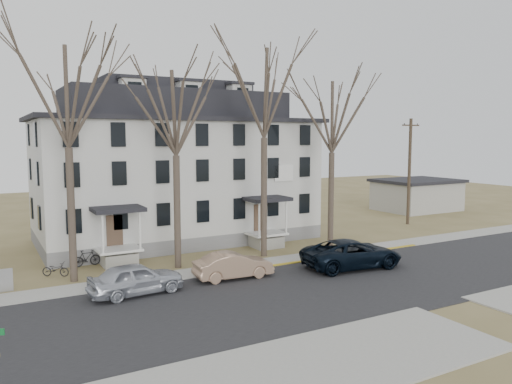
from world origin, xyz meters
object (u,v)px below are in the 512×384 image
tree_mid_left (175,107)px  bicycle_left (56,270)px  boarding_house (177,170)px  tree_center (264,86)px  tree_mid_right (332,112)px  car_silver (136,279)px  car_tan (233,266)px  car_navy (352,254)px  bicycle_right (87,259)px  utility_pole_far (409,170)px  tree_far_left (66,89)px

tree_mid_left → bicycle_left: bearing=168.7°
tree_mid_left → bicycle_left: 11.49m
boarding_house → tree_center: tree_center is taller
boarding_house → tree_mid_left: (-3.00, -8.15, 4.22)m
tree_mid_right → car_silver: 18.01m
tree_center → tree_mid_left: bearing=180.0°
boarding_house → car_tan: (-1.18, -11.99, -4.66)m
car_navy → tree_mid_right: bearing=-18.3°
bicycle_right → bicycle_left: bearing=121.6°
tree_mid_right → utility_pole_far: 13.55m
car_navy → utility_pole_far: bearing=-50.2°
car_tan → tree_center: bearing=-44.1°
car_silver → bicycle_right: 6.95m
boarding_house → bicycle_right: 10.64m
boarding_house → car_silver: 14.64m
boarding_house → car_navy: bearing=-65.7°
utility_pole_far → bicycle_left: size_ratio=6.17×
tree_far_left → utility_pole_far: 30.29m
tree_mid_right → car_tan: 13.68m
tree_center → tree_mid_right: bearing=0.0°
car_tan → bicycle_right: size_ratio=2.63×
boarding_house → car_tan: boarding_house is taller
tree_mid_right → car_tan: (-9.68, -3.83, -8.88)m
tree_far_left → car_tan: tree_far_left is taller
tree_mid_right → car_tan: size_ratio=2.90×
tree_mid_right → car_tan: tree_mid_right is taller
tree_center → bicycle_right: bearing=165.4°
utility_pole_far → tree_center: bearing=-166.5°
car_navy → bicycle_left: size_ratio=3.98×
boarding_house → utility_pole_far: bearing=-10.9°
tree_center → bicycle_left: 16.70m
car_silver → tree_mid_right: bearing=-80.3°
car_silver → car_navy: bearing=-100.7°
tree_mid_right → car_silver: (-15.18, -4.04, -8.80)m
tree_far_left → tree_center: tree_center is taller
car_tan → car_silver: bearing=95.6°
utility_pole_far → bicycle_left: bearing=-174.6°
car_silver → car_navy: 12.81m
car_tan → bicycle_right: 9.38m
boarding_house → tree_center: size_ratio=1.41×
tree_center → tree_mid_right: (5.50, 0.00, -1.48)m
utility_pole_far → car_tan: size_ratio=2.16×
car_navy → car_tan: bearing=85.4°
tree_far_left → car_navy: size_ratio=2.24×
tree_far_left → tree_mid_right: bearing=0.0°
tree_mid_left → tree_center: (6.00, 0.00, 1.48)m
tree_mid_left → utility_pole_far: (23.50, 4.20, -4.70)m
tree_center → bicycle_left: (-12.76, 1.35, -10.68)m
tree_far_left → bicycle_right: 10.31m
car_silver → tree_center: bearing=-72.6°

